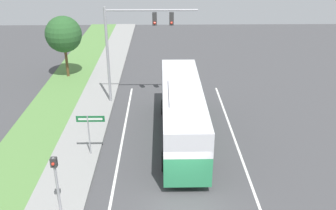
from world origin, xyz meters
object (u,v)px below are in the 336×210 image
at_px(signal_gantry, 133,36).
at_px(street_sign, 90,127).
at_px(pedestrian_signal, 56,176).
at_px(bus, 182,110).

distance_m(signal_gantry, street_sign, 8.70).
bearing_deg(street_sign, pedestrian_signal, -97.58).
bearing_deg(pedestrian_signal, signal_gantry, 77.92).
xyz_separation_m(bus, pedestrian_signal, (-6.07, -6.92, 0.00)).
relative_size(signal_gantry, pedestrian_signal, 2.46).
height_order(bus, pedestrian_signal, bus).
bearing_deg(signal_gantry, pedestrian_signal, -102.08).
height_order(signal_gantry, pedestrian_signal, signal_gantry).
relative_size(bus, pedestrian_signal, 3.86).
relative_size(bus, signal_gantry, 1.57).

